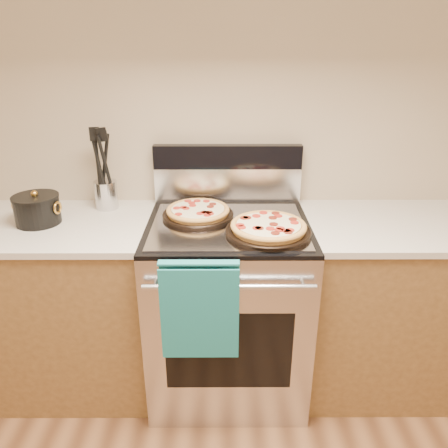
{
  "coord_description": "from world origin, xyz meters",
  "views": [
    {
      "loc": [
        -0.03,
        -0.23,
        1.71
      ],
      "look_at": [
        -0.02,
        1.55,
        0.96
      ],
      "focal_mm": 35.0,
      "sensor_mm": 36.0,
      "label": 1
    }
  ],
  "objects_px": {
    "range_body": "(228,308)",
    "pepperoni_pizza_back": "(198,212)",
    "saucepan": "(37,211)",
    "pepperoni_pizza_front": "(268,228)",
    "utensil_crock": "(106,195)"
  },
  "relations": [
    {
      "from": "range_body",
      "to": "pepperoni_pizza_back",
      "type": "distance_m",
      "value": 0.52
    },
    {
      "from": "range_body",
      "to": "pepperoni_pizza_front",
      "type": "height_order",
      "value": "pepperoni_pizza_front"
    },
    {
      "from": "utensil_crock",
      "to": "saucepan",
      "type": "bearing_deg",
      "value": -143.91
    },
    {
      "from": "pepperoni_pizza_front",
      "to": "utensil_crock",
      "type": "relative_size",
      "value": 2.59
    },
    {
      "from": "range_body",
      "to": "saucepan",
      "type": "relative_size",
      "value": 4.39
    },
    {
      "from": "range_body",
      "to": "saucepan",
      "type": "xyz_separation_m",
      "value": [
        -0.9,
        0.03,
        0.52
      ]
    },
    {
      "from": "pepperoni_pizza_front",
      "to": "saucepan",
      "type": "xyz_separation_m",
      "value": [
        -1.07,
        0.16,
        0.02
      ]
    },
    {
      "from": "range_body",
      "to": "pepperoni_pizza_front",
      "type": "xyz_separation_m",
      "value": [
        0.17,
        -0.13,
        0.5
      ]
    },
    {
      "from": "range_body",
      "to": "saucepan",
      "type": "height_order",
      "value": "saucepan"
    },
    {
      "from": "range_body",
      "to": "pepperoni_pizza_back",
      "type": "bearing_deg",
      "value": 154.17
    },
    {
      "from": "pepperoni_pizza_back",
      "to": "saucepan",
      "type": "relative_size",
      "value": 1.65
    },
    {
      "from": "pepperoni_pizza_back",
      "to": "utensil_crock",
      "type": "bearing_deg",
      "value": 161.31
    },
    {
      "from": "utensil_crock",
      "to": "pepperoni_pizza_front",
      "type": "bearing_deg",
      "value": -24.41
    },
    {
      "from": "pepperoni_pizza_back",
      "to": "utensil_crock",
      "type": "height_order",
      "value": "utensil_crock"
    },
    {
      "from": "pepperoni_pizza_front",
      "to": "saucepan",
      "type": "bearing_deg",
      "value": 171.49
    }
  ]
}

